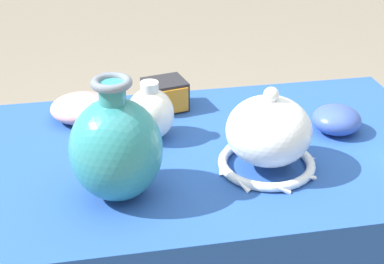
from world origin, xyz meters
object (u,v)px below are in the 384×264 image
at_px(vase_tall_bulbous, 116,148).
at_px(bowl_shallow_cobalt, 336,120).
at_px(vase_dome_bell, 268,136).
at_px(bowl_shallow_rose, 81,108).
at_px(mosaic_tile_box, 165,95).
at_px(jar_round_ivory, 150,113).

height_order(vase_tall_bulbous, bowl_shallow_cobalt, vase_tall_bulbous).
bearing_deg(vase_dome_bell, bowl_shallow_rose, 141.16).
xyz_separation_m(mosaic_tile_box, jar_round_ivory, (-0.06, -0.17, 0.03)).
bearing_deg(vase_tall_bulbous, bowl_shallow_rose, 100.42).
distance_m(bowl_shallow_cobalt, bowl_shallow_rose, 0.69).
distance_m(vase_dome_bell, bowl_shallow_cobalt, 0.27).
xyz_separation_m(bowl_shallow_cobalt, jar_round_ivory, (-0.48, 0.06, 0.03)).
xyz_separation_m(vase_tall_bulbous, vase_dome_bell, (0.35, 0.05, -0.03)).
bearing_deg(bowl_shallow_cobalt, vase_tall_bulbous, -162.01).
relative_size(bowl_shallow_cobalt, jar_round_ivory, 0.82).
bearing_deg(vase_tall_bulbous, vase_dome_bell, 8.14).
bearing_deg(vase_dome_bell, jar_round_ivory, 141.93).
bearing_deg(jar_round_ivory, mosaic_tile_box, 69.60).
height_order(vase_tall_bulbous, mosaic_tile_box, vase_tall_bulbous).
bearing_deg(vase_dome_bell, mosaic_tile_box, 117.52).
xyz_separation_m(vase_dome_bell, bowl_shallow_cobalt, (0.23, 0.14, -0.05)).
bearing_deg(jar_round_ivory, vase_tall_bulbous, -112.47).
height_order(bowl_shallow_cobalt, bowl_shallow_rose, bowl_shallow_cobalt).
bearing_deg(bowl_shallow_cobalt, bowl_shallow_rose, 162.85).
xyz_separation_m(vase_dome_bell, bowl_shallow_rose, (-0.42, 0.34, -0.05)).
bearing_deg(bowl_shallow_rose, vase_dome_bell, -38.84).
bearing_deg(vase_tall_bulbous, bowl_shallow_cobalt, 17.99).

